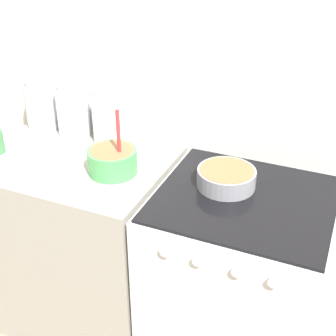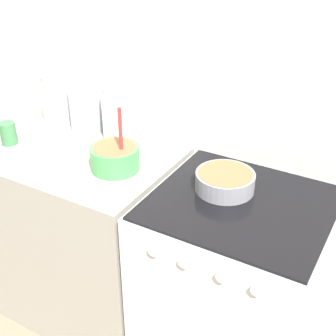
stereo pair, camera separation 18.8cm
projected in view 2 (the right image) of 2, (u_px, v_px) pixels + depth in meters
name	position (u px, v px, depth m)	size (l,w,h in m)	color
wall_back	(199.00, 88.00, 2.03)	(4.67, 0.05, 2.40)	white
countertop_cabinet	(88.00, 236.00, 2.32)	(0.84, 0.63, 0.92)	#9E998E
stove	(233.00, 293.00, 1.98)	(0.69, 0.65, 0.92)	silver
mixing_bowl	(115.00, 156.00, 1.95)	(0.21, 0.21, 0.28)	#4CA559
baking_pan	(225.00, 181.00, 1.81)	(0.23, 0.23, 0.07)	gray
storage_jar_left	(57.00, 103.00, 2.34)	(0.15, 0.15, 0.25)	silver
storage_jar_middle	(86.00, 109.00, 2.26)	(0.15, 0.15, 0.26)	silver
storage_jar_right	(117.00, 117.00, 2.18)	(0.14, 0.14, 0.25)	silver
tin_can	(8.00, 133.00, 2.16)	(0.07, 0.07, 0.11)	#3F7F4C
recipe_page	(46.00, 169.00, 1.97)	(0.21, 0.23, 0.01)	beige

